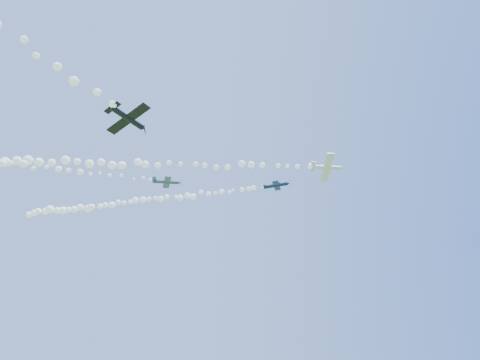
{
  "coord_description": "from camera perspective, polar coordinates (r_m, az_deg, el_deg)",
  "views": [
    {
      "loc": [
        -5.82,
        -75.87,
        2.0
      ],
      "look_at": [
        4.07,
        -7.27,
        45.33
      ],
      "focal_mm": 30.0,
      "sensor_mm": 36.0,
      "label": 1
    }
  ],
  "objects": [
    {
      "name": "plane_grey",
      "position": [
        84.19,
        -10.37,
        -0.29
      ],
      "size": [
        6.1,
        6.33,
        1.76
      ],
      "rotation": [
        0.16,
        -0.08,
        0.1
      ],
      "color": "#353F4D"
    },
    {
      "name": "smoke_trail_white",
      "position": [
        90.66,
        -16.98,
        2.28
      ],
      "size": [
        86.51,
        11.15,
        3.22
      ],
      "primitive_type": null,
      "color": "white"
    },
    {
      "name": "plane_black",
      "position": [
        55.43,
        -15.63,
        8.45
      ],
      "size": [
        5.84,
        5.8,
        2.1
      ],
      "rotation": [
        -0.23,
        -0.08,
        0.86
      ],
      "color": "black"
    },
    {
      "name": "plane_navy",
      "position": [
        99.77,
        5.2,
        -0.76
      ],
      "size": [
        7.03,
        7.33,
        2.24
      ],
      "rotation": [
        0.24,
        -0.06,
        -0.35
      ],
      "color": "#0D1B3B"
    },
    {
      "name": "plane_white",
      "position": [
        90.63,
        12.29,
        1.77
      ],
      "size": [
        7.74,
        7.88,
        2.77
      ],
      "rotation": [
        -0.3,
        0.02,
        -0.1
      ],
      "color": "silver"
    },
    {
      "name": "smoke_trail_navy",
      "position": [
        109.08,
        -14.11,
        -2.9
      ],
      "size": [
        64.49,
        25.38,
        2.8
      ],
      "primitive_type": null,
      "color": "white"
    }
  ]
}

